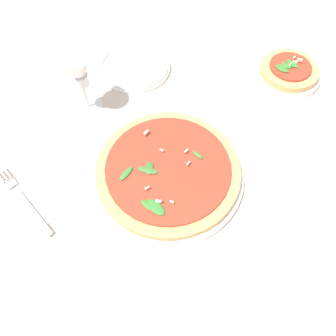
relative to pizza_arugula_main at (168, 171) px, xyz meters
The scene contains 7 objects.
ground_plane 0.04m from the pizza_arugula_main, 136.94° to the left, with size 6.00×6.00×0.00m, color beige.
pizza_arugula_main is the anchor object (origin of this frame).
pizza_personal_side 0.45m from the pizza_arugula_main, 106.71° to the right, with size 0.17×0.17×0.05m.
wine_glass 0.30m from the pizza_arugula_main, 15.44° to the right, with size 0.07×0.07×0.15m.
napkin 0.31m from the pizza_arugula_main, 43.19° to the left, with size 0.16×0.12×0.01m.
fork 0.31m from the pizza_arugula_main, 41.96° to the left, with size 0.20×0.08×0.00m.
side_plate_white 0.35m from the pizza_arugula_main, 45.45° to the right, with size 0.20×0.20×0.02m.
Camera 1 is at (-0.15, 0.29, 0.64)m, focal length 35.00 mm.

